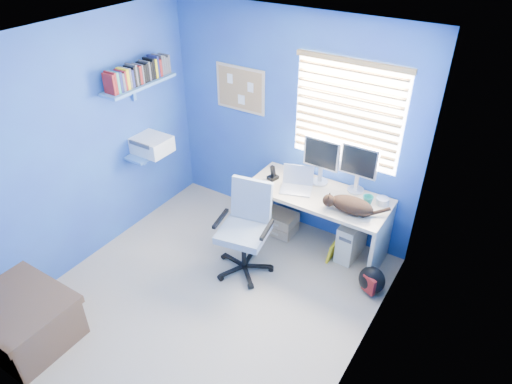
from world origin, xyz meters
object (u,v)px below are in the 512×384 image
Objects in this scene: laptop at (296,181)px; tower_pc at (352,239)px; desk at (316,221)px; cat at (352,205)px; office_chair at (246,240)px.

tower_pc is at bearing -2.74° from laptop.
desk is 3.46× the size of cat.
cat is 1.15m from office_chair.
office_chair is (-0.48, -0.69, 0.00)m from desk.
desk is at bearing -0.72° from laptop.
laptop is 0.33× the size of office_chair.
desk is at bearing 55.36° from office_chair.
cat reaches higher than tower_pc.
office_chair reaches higher than cat.
desk is 0.84m from office_chair.
laptop is at bearing 159.51° from cat.
desk is 3.38× the size of tower_pc.
tower_pc is 0.45× the size of office_chair.
cat reaches higher than desk.
desk is 0.44m from tower_pc.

